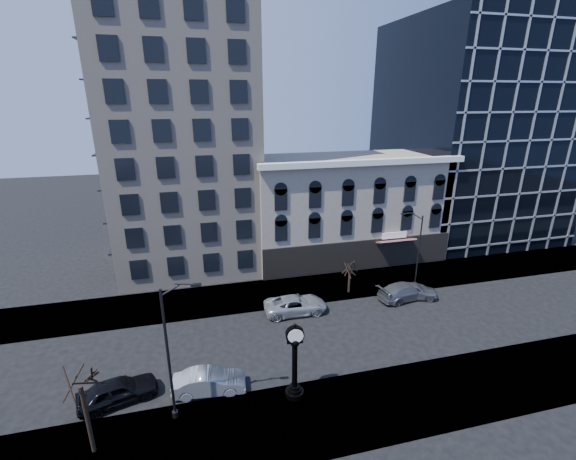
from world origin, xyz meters
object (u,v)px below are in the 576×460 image
object	(u,v)px
street_lamp_near	(176,317)
car_near_b	(209,382)
car_near_a	(118,391)
street_clock	(295,364)

from	to	relation	value
street_lamp_near	car_near_b	distance (m)	6.71
car_near_a	car_near_b	world-z (taller)	car_near_a
street_lamp_near	car_near_a	xyz separation A→B (m)	(-4.20, 2.41, -6.23)
street_lamp_near	car_near_a	bearing A→B (deg)	157.92
street_lamp_near	car_near_b	bearing A→B (deg)	59.43
car_near_a	car_near_b	xyz separation A→B (m)	(5.68, -0.54, -0.04)
street_lamp_near	car_near_a	world-z (taller)	street_lamp_near
street_clock	street_lamp_near	bearing A→B (deg)	-172.20
street_lamp_near	car_near_b	world-z (taller)	street_lamp_near
car_near_b	street_clock	bearing A→B (deg)	-102.97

